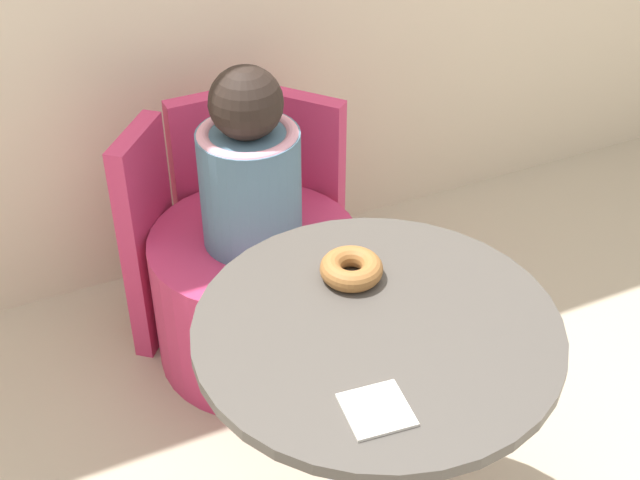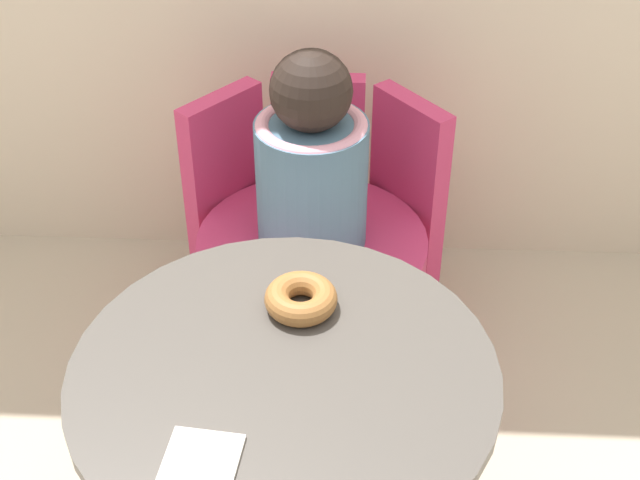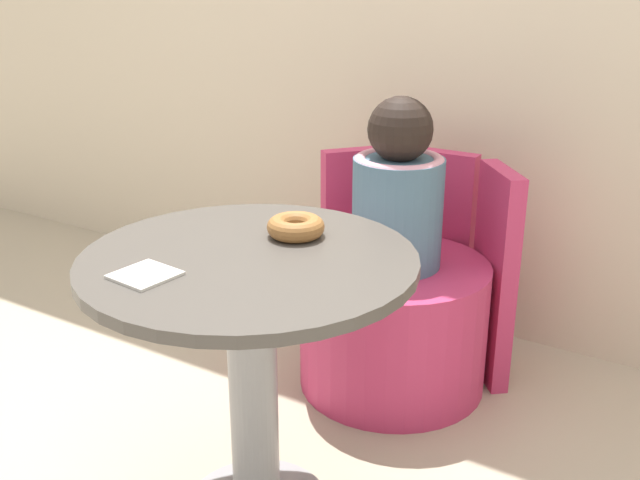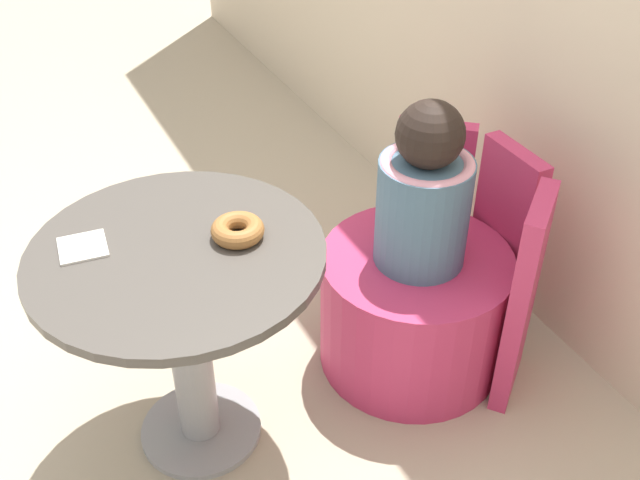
# 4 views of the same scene
# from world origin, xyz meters

# --- Properties ---
(round_table) EXTENTS (0.68, 0.68, 0.62)m
(round_table) POSITION_xyz_m (0.00, -0.02, 0.45)
(round_table) COLOR #99999E
(round_table) RESTS_ON ground_plane
(tub_chair) EXTENTS (0.54, 0.54, 0.37)m
(tub_chair) POSITION_xyz_m (0.01, 0.64, 0.19)
(tub_chair) COLOR #C63360
(tub_chair) RESTS_ON ground_plane
(booth_backrest) EXTENTS (0.63, 0.23, 0.64)m
(booth_backrest) POSITION_xyz_m (0.01, 0.86, 0.32)
(booth_backrest) COLOR #C63360
(booth_backrest) RESTS_ON ground_plane
(child_figure) EXTENTS (0.25, 0.25, 0.47)m
(child_figure) POSITION_xyz_m (0.01, 0.64, 0.58)
(child_figure) COLOR slate
(child_figure) RESTS_ON tub_chair
(donut) EXTENTS (0.12, 0.12, 0.04)m
(donut) POSITION_xyz_m (0.02, 0.12, 0.64)
(donut) COLOR #9E6633
(donut) RESTS_ON round_table
(paper_napkin) EXTENTS (0.12, 0.12, 0.01)m
(paper_napkin) POSITION_xyz_m (-0.10, -0.20, 0.62)
(paper_napkin) COLOR silver
(paper_napkin) RESTS_ON round_table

